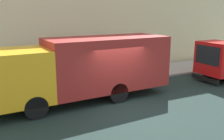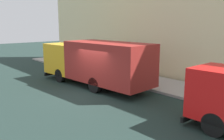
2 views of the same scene
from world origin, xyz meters
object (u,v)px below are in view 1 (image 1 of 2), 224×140
object	(u,v)px
large_utility_truck	(83,67)
pedestrian_standing	(8,74)
pedestrian_third	(32,70)
pedestrian_walking	(29,65)

from	to	relation	value
large_utility_truck	pedestrian_standing	bearing A→B (deg)	48.66
pedestrian_standing	pedestrian_third	size ratio (longest dim) A/B	1.01
pedestrian_walking	pedestrian_standing	distance (m)	2.32
pedestrian_standing	pedestrian_third	world-z (taller)	pedestrian_standing
pedestrian_walking	pedestrian_third	bearing A→B (deg)	-135.11
pedestrian_walking	pedestrian_third	size ratio (longest dim) A/B	1.00
pedestrian_walking	pedestrian_standing	size ratio (longest dim) A/B	0.99
large_utility_truck	pedestrian_walking	xyz separation A→B (m)	(4.32, 1.77, -0.57)
large_utility_truck	pedestrian_standing	distance (m)	3.93
large_utility_truck	pedestrian_third	bearing A→B (deg)	29.98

